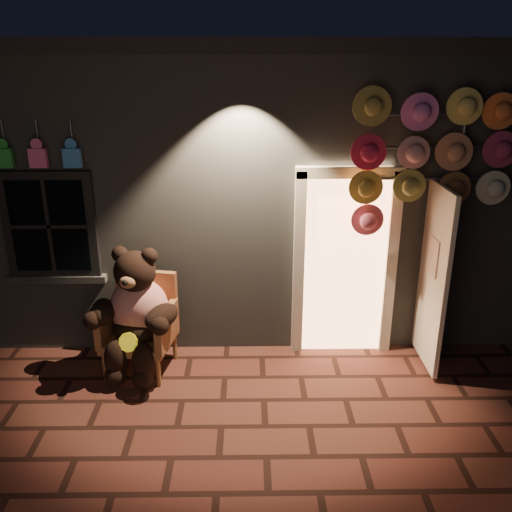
{
  "coord_description": "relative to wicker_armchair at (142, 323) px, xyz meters",
  "views": [
    {
      "loc": [
        0.27,
        -4.23,
        3.3
      ],
      "look_at": [
        0.34,
        1.0,
        1.35
      ],
      "focal_mm": 38.0,
      "sensor_mm": 36.0,
      "label": 1
    }
  ],
  "objects": [
    {
      "name": "ground",
      "position": [
        0.92,
        -1.11,
        -0.53
      ],
      "size": [
        60.0,
        60.0,
        0.0
      ],
      "primitive_type": "plane",
      "color": "#52291F",
      "rests_on": "ground"
    },
    {
      "name": "shop_building",
      "position": [
        0.92,
        2.88,
        1.2
      ],
      "size": [
        7.3,
        5.95,
        3.51
      ],
      "color": "slate",
      "rests_on": "ground"
    },
    {
      "name": "wicker_armchair",
      "position": [
        0.0,
        0.0,
        0.0
      ],
      "size": [
        0.84,
        0.78,
        1.07
      ],
      "rotation": [
        0.0,
        0.0,
        -0.19
      ],
      "color": "#A1703E",
      "rests_on": "ground"
    },
    {
      "name": "teddy_bear",
      "position": [
        -0.02,
        -0.14,
        0.19
      ],
      "size": [
        1.01,
        0.87,
        1.42
      ],
      "rotation": [
        0.0,
        0.0,
        -0.19
      ],
      "color": "red",
      "rests_on": "ground"
    },
    {
      "name": "hat_rack",
      "position": [
        3.03,
        0.17,
        1.79
      ],
      "size": [
        1.68,
        0.22,
        2.97
      ],
      "color": "#59595E",
      "rests_on": "ground"
    }
  ]
}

